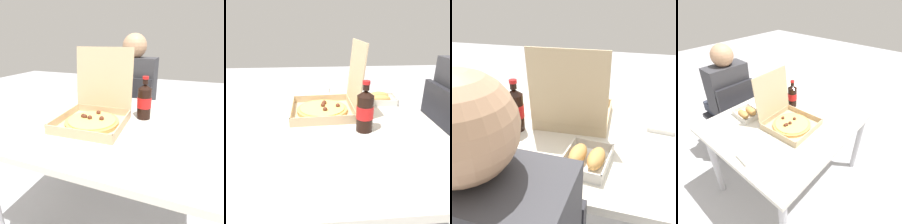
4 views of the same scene
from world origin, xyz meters
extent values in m
plane|color=#B2B2B7|center=(0.00, 0.00, 0.00)|extent=(10.00, 10.00, 0.00)
cube|color=silver|center=(0.00, 0.00, 0.69)|extent=(1.16, 0.89, 0.03)
cylinder|color=#B7B7BC|center=(-0.51, -0.38, 0.34)|extent=(0.05, 0.05, 0.68)
cylinder|color=#B7B7BC|center=(-0.51, 0.38, 0.34)|extent=(0.05, 0.05, 0.68)
cube|color=#232328|center=(-0.10, 0.56, 0.64)|extent=(0.36, 0.04, 0.38)
cylinder|color=#B2B2B7|center=(0.07, 0.57, 0.21)|extent=(0.03, 0.03, 0.43)
cylinder|color=#B2B2B7|center=(-0.27, 0.58, 0.21)|extent=(0.03, 0.03, 0.43)
cube|color=tan|center=(-0.09, -0.08, 0.71)|extent=(0.33, 0.33, 0.01)
cube|color=tan|center=(-0.09, -0.24, 0.73)|extent=(0.32, 0.02, 0.04)
cube|color=tan|center=(-0.25, -0.09, 0.73)|extent=(0.02, 0.32, 0.04)
cube|color=tan|center=(0.06, -0.08, 0.73)|extent=(0.02, 0.32, 0.04)
cube|color=tan|center=(-0.10, 0.07, 0.73)|extent=(0.32, 0.02, 0.04)
cube|color=tan|center=(-0.10, 0.09, 0.91)|extent=(0.32, 0.05, 0.32)
cylinder|color=tan|center=(-0.09, -0.08, 0.72)|extent=(0.26, 0.26, 0.02)
cylinder|color=#EAC666|center=(-0.09, -0.08, 0.73)|extent=(0.23, 0.23, 0.01)
sphere|color=#562819|center=(-0.15, -0.07, 0.74)|extent=(0.02, 0.02, 0.02)
sphere|color=#562819|center=(-0.14, -0.07, 0.74)|extent=(0.02, 0.02, 0.02)
sphere|color=#562819|center=(-0.05, -0.07, 0.74)|extent=(0.02, 0.02, 0.02)
sphere|color=#562819|center=(-0.10, 0.00, 0.74)|extent=(0.02, 0.02, 0.02)
sphere|color=#562819|center=(-0.11, -0.08, 0.74)|extent=(0.02, 0.02, 0.02)
cube|color=white|center=(-0.22, 0.26, 0.71)|extent=(0.17, 0.20, 0.00)
cube|color=silver|center=(-0.23, 0.17, 0.73)|extent=(0.15, 0.02, 0.03)
cube|color=silver|center=(-0.21, 0.35, 0.73)|extent=(0.15, 0.02, 0.03)
cube|color=silver|center=(-0.29, 0.26, 0.73)|extent=(0.02, 0.19, 0.03)
cube|color=silver|center=(-0.15, 0.25, 0.73)|extent=(0.02, 0.19, 0.03)
ellipsoid|color=tan|center=(-0.25, 0.26, 0.74)|extent=(0.07, 0.12, 0.05)
ellipsoid|color=tan|center=(-0.19, 0.25, 0.74)|extent=(0.07, 0.12, 0.05)
cylinder|color=black|center=(0.12, 0.10, 0.79)|extent=(0.07, 0.07, 0.16)
cone|color=black|center=(0.12, 0.10, 0.88)|extent=(0.07, 0.07, 0.02)
cylinder|color=black|center=(0.12, 0.10, 0.91)|extent=(0.03, 0.03, 0.02)
cylinder|color=red|center=(0.12, 0.10, 0.92)|extent=(0.03, 0.03, 0.01)
cylinder|color=red|center=(0.12, 0.10, 0.80)|extent=(0.07, 0.07, 0.06)
cube|color=white|center=(0.38, 0.21, 0.71)|extent=(0.21, 0.15, 0.00)
cube|color=white|center=(-0.48, -0.08, 0.72)|extent=(0.12, 0.12, 0.02)
camera|label=1|loc=(0.31, -0.87, 1.10)|focal=31.43mm
camera|label=2|loc=(0.94, -0.08, 1.15)|focal=34.05mm
camera|label=3|loc=(-0.35, 0.98, 1.25)|focal=41.31mm
camera|label=4|loc=(-0.92, -0.79, 1.55)|focal=31.03mm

